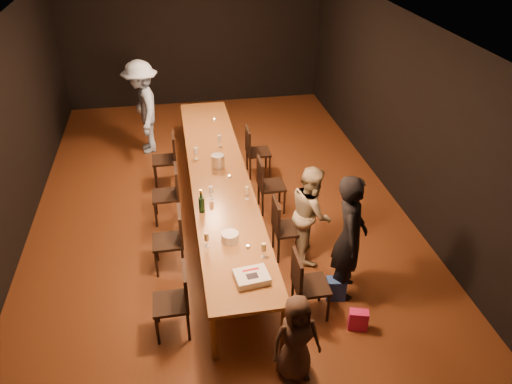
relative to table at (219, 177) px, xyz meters
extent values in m
plane|color=#401D10|center=(0.00, 0.00, -0.70)|extent=(10.00, 10.00, 0.00)
cube|color=black|center=(0.00, 5.00, 0.80)|extent=(6.00, 0.04, 3.00)
cube|color=black|center=(-3.00, 0.00, 0.80)|extent=(0.04, 10.00, 3.00)
cube|color=black|center=(3.00, 0.00, 0.80)|extent=(0.04, 10.00, 3.00)
cube|color=silver|center=(0.00, 0.00, 2.30)|extent=(6.00, 10.00, 0.04)
cube|color=brown|center=(0.00, 0.00, 0.02)|extent=(0.90, 6.00, 0.05)
cylinder|color=brown|center=(-0.40, -2.90, -0.35)|extent=(0.08, 0.08, 0.70)
cylinder|color=brown|center=(0.40, -2.90, -0.35)|extent=(0.08, 0.08, 0.70)
cylinder|color=brown|center=(-0.40, 2.90, -0.35)|extent=(0.08, 0.08, 0.70)
cylinder|color=brown|center=(0.40, 2.90, -0.35)|extent=(0.08, 0.08, 0.70)
imported|color=black|center=(1.41, -2.07, 0.17)|extent=(0.60, 0.73, 1.74)
imported|color=#BFB18F|center=(1.15, -1.25, 0.02)|extent=(0.62, 0.76, 1.44)
imported|color=#94B5E5|center=(-1.18, 2.54, 0.22)|extent=(0.85, 1.28, 1.84)
imported|color=#3A2920|center=(0.44, -3.26, -0.15)|extent=(0.57, 0.40, 1.10)
cube|color=#D11F61|center=(1.36, -2.76, -0.57)|extent=(0.26, 0.19, 0.27)
cube|color=#224396|center=(1.25, -2.20, -0.55)|extent=(0.27, 0.20, 0.31)
cube|color=white|center=(0.10, -2.50, 0.09)|extent=(0.42, 0.35, 0.09)
cube|color=black|center=(0.10, -2.53, 0.14)|extent=(0.14, 0.11, 0.00)
cube|color=red|center=(0.10, -2.42, 0.14)|extent=(0.20, 0.06, 0.00)
cylinder|color=white|center=(-0.05, -1.73, 0.11)|extent=(0.28, 0.28, 0.12)
cylinder|color=#B6B5BA|center=(0.01, 0.21, 0.16)|extent=(0.23, 0.23, 0.23)
cylinder|color=#B2B7B2|center=(0.15, -1.90, 0.06)|extent=(0.05, 0.05, 0.03)
cylinder|color=#B2B7B2|center=(0.15, -0.13, 0.06)|extent=(0.05, 0.05, 0.03)
cylinder|color=#B2B7B2|center=(0.15, 2.08, 0.06)|extent=(0.05, 0.05, 0.03)
camera|label=1|loc=(-0.62, -6.77, 3.94)|focal=35.00mm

